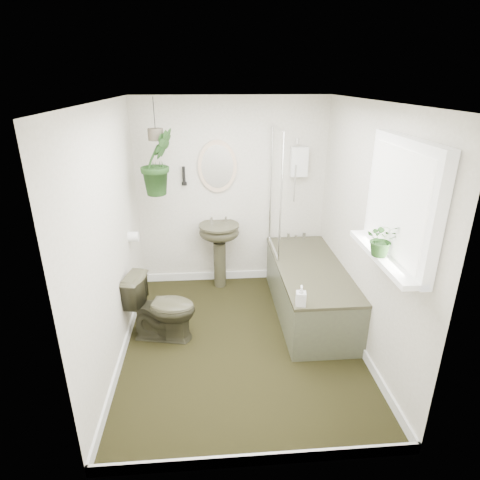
{
  "coord_description": "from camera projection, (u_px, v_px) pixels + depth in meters",
  "views": [
    {
      "loc": [
        -0.28,
        -3.35,
        2.47
      ],
      "look_at": [
        0.0,
        0.15,
        1.05
      ],
      "focal_mm": 30.0,
      "sensor_mm": 36.0,
      "label": 1
    }
  ],
  "objects": [
    {
      "name": "floor",
      "position": [
        241.0,
        343.0,
        4.05
      ],
      "size": [
        2.3,
        2.8,
        0.02
      ],
      "primitive_type": "cube",
      "color": "black",
      "rests_on": "ground"
    },
    {
      "name": "ceiling",
      "position": [
        242.0,
        100.0,
        3.18
      ],
      "size": [
        2.3,
        2.8,
        0.02
      ],
      "primitive_type": "cube",
      "color": "white",
      "rests_on": "ground"
    },
    {
      "name": "wall_back",
      "position": [
        232.0,
        194.0,
        4.92
      ],
      "size": [
        2.3,
        0.02,
        2.3
      ],
      "primitive_type": "cube",
      "color": "silver",
      "rests_on": "ground"
    },
    {
      "name": "wall_front",
      "position": [
        261.0,
        325.0,
        2.31
      ],
      "size": [
        2.3,
        0.02,
        2.3
      ],
      "primitive_type": "cube",
      "color": "silver",
      "rests_on": "ground"
    },
    {
      "name": "wall_left",
      "position": [
        110.0,
        240.0,
        3.53
      ],
      "size": [
        0.02,
        2.8,
        2.3
      ],
      "primitive_type": "cube",
      "color": "silver",
      "rests_on": "ground"
    },
    {
      "name": "wall_right",
      "position": [
        366.0,
        232.0,
        3.7
      ],
      "size": [
        0.02,
        2.8,
        2.3
      ],
      "primitive_type": "cube",
      "color": "silver",
      "rests_on": "ground"
    },
    {
      "name": "skirting",
      "position": [
        241.0,
        338.0,
        4.03
      ],
      "size": [
        2.3,
        2.8,
        0.1
      ],
      "primitive_type": "cube",
      "color": "white",
      "rests_on": "floor"
    },
    {
      "name": "bathtub",
      "position": [
        309.0,
        289.0,
        4.46
      ],
      "size": [
        0.72,
        1.72,
        0.58
      ],
      "primitive_type": null,
      "color": "#383625",
      "rests_on": "floor"
    },
    {
      "name": "bath_screen",
      "position": [
        276.0,
        192.0,
        4.51
      ],
      "size": [
        0.04,
        0.72,
        1.4
      ],
      "primitive_type": null,
      "color": "silver",
      "rests_on": "bathtub"
    },
    {
      "name": "shower_box",
      "position": [
        299.0,
        162.0,
        4.76
      ],
      "size": [
        0.2,
        0.1,
        0.35
      ],
      "primitive_type": "cube",
      "color": "white",
      "rests_on": "wall_back"
    },
    {
      "name": "oval_mirror",
      "position": [
        217.0,
        167.0,
        4.74
      ],
      "size": [
        0.46,
        0.03,
        0.62
      ],
      "primitive_type": "ellipsoid",
      "color": "beige",
      "rests_on": "wall_back"
    },
    {
      "name": "wall_sconce",
      "position": [
        184.0,
        176.0,
        4.73
      ],
      "size": [
        0.04,
        0.04,
        0.22
      ],
      "primitive_type": "cylinder",
      "color": "black",
      "rests_on": "wall_back"
    },
    {
      "name": "toilet_roll_holder",
      "position": [
        133.0,
        237.0,
        4.27
      ],
      "size": [
        0.11,
        0.11,
        0.11
      ],
      "primitive_type": "cylinder",
      "rotation": [
        0.0,
        1.57,
        0.0
      ],
      "color": "white",
      "rests_on": "wall_left"
    },
    {
      "name": "window_recess",
      "position": [
        401.0,
        202.0,
        2.86
      ],
      "size": [
        0.08,
        1.0,
        0.9
      ],
      "primitive_type": "cube",
      "color": "white",
      "rests_on": "wall_right"
    },
    {
      "name": "window_sill",
      "position": [
        384.0,
        256.0,
        3.01
      ],
      "size": [
        0.18,
        1.0,
        0.04
      ],
      "primitive_type": "cube",
      "color": "white",
      "rests_on": "wall_right"
    },
    {
      "name": "window_blinds",
      "position": [
        395.0,
        202.0,
        2.86
      ],
      "size": [
        0.01,
        0.86,
        0.76
      ],
      "primitive_type": "cube",
      "color": "white",
      "rests_on": "wall_right"
    },
    {
      "name": "toilet",
      "position": [
        162.0,
        307.0,
        4.01
      ],
      "size": [
        0.74,
        0.51,
        0.69
      ],
      "primitive_type": "imported",
      "rotation": [
        0.0,
        0.0,
        1.36
      ],
      "color": "#383625",
      "rests_on": "floor"
    },
    {
      "name": "pedestal_sink",
      "position": [
        220.0,
        256.0,
        5.0
      ],
      "size": [
        0.52,
        0.46,
        0.83
      ],
      "primitive_type": null,
      "rotation": [
        0.0,
        0.0,
        -0.09
      ],
      "color": "#383625",
      "rests_on": "floor"
    },
    {
      "name": "sill_plant",
      "position": [
        382.0,
        239.0,
        2.93
      ],
      "size": [
        0.28,
        0.26,
        0.26
      ],
      "primitive_type": "imported",
      "rotation": [
        0.0,
        0.0,
        -0.28
      ],
      "color": "black",
      "rests_on": "window_sill"
    },
    {
      "name": "hanging_plant",
      "position": [
        158.0,
        162.0,
        4.25
      ],
      "size": [
        0.49,
        0.48,
        0.7
      ],
      "primitive_type": "imported",
      "rotation": [
        0.0,
        0.0,
        0.64
      ],
      "color": "black",
      "rests_on": "ceiling"
    },
    {
      "name": "soap_bottle",
      "position": [
        301.0,
        296.0,
        3.56
      ],
      "size": [
        0.1,
        0.1,
        0.19
      ],
      "primitive_type": "imported",
      "rotation": [
        0.0,
        0.0,
        -0.17
      ],
      "color": "black",
      "rests_on": "bathtub"
    },
    {
      "name": "hanging_pot",
      "position": [
        156.0,
        134.0,
        4.14
      ],
      "size": [
        0.16,
        0.16,
        0.12
      ],
      "primitive_type": "cylinder",
      "color": "#484134",
      "rests_on": "ceiling"
    }
  ]
}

